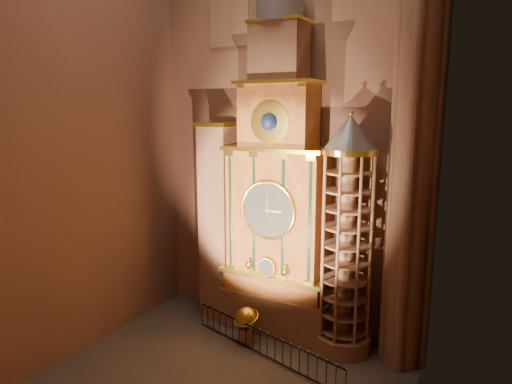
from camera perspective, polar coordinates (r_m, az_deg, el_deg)
The scene contains 10 objects.
floor at distance 20.15m, azimuth -4.26°, elevation -22.39°, with size 14.00×14.00×0.00m, color #383330.
wall_back at distance 22.13m, azimuth 4.03°, elevation 10.70°, with size 22.00×22.00×0.00m, color #905E4D.
wall_left at distance 21.58m, azimuth -20.68°, elevation 10.05°, with size 22.00×22.00×0.00m, color #905E4D.
wall_right at distance 14.25m, azimuth 19.74°, elevation 10.12°, with size 22.00×22.00×0.00m, color #905E4D.
astronomical_clock at distance 21.63m, azimuth 2.72°, elevation -0.81°, with size 5.60×2.41×16.70m.
portrait_tower at distance 23.65m, azimuth -4.71°, elevation -3.64°, with size 1.80×1.60×10.20m.
stair_turret at distance 20.46m, azimuth 11.21°, elevation -5.75°, with size 2.50×2.50×10.80m.
gothic_pier at distance 19.33m, azimuth 19.58°, elevation 10.12°, with size 2.04×2.04×22.00m.
celestial_globe at distance 22.17m, azimuth -1.24°, elevation -15.93°, with size 1.57×1.53×1.76m.
iron_railing at distance 21.25m, azimuth 0.95°, elevation -18.47°, with size 8.24×2.22×1.17m.
Camera 1 is at (9.38, -14.05, 10.99)m, focal length 32.00 mm.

